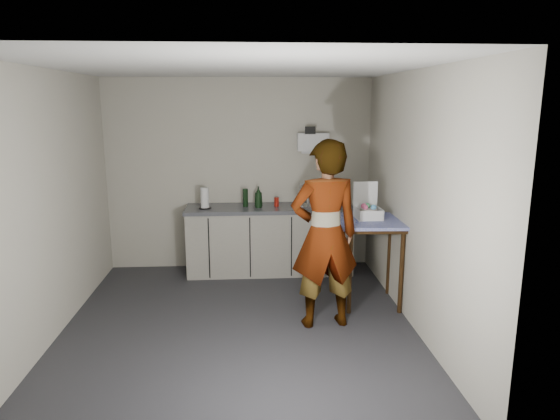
{
  "coord_description": "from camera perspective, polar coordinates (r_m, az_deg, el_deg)",
  "views": [
    {
      "loc": [
        0.11,
        -4.82,
        2.29
      ],
      "look_at": [
        0.46,
        0.45,
        1.13
      ],
      "focal_mm": 32.0,
      "sensor_mm": 36.0,
      "label": 1
    }
  ],
  "objects": [
    {
      "name": "ground",
      "position": [
        5.34,
        -4.71,
        -13.12
      ],
      "size": [
        4.0,
        4.0,
        0.0
      ],
      "primitive_type": "plane",
      "color": "#2D2C32",
      "rests_on": "ground"
    },
    {
      "name": "wall_back",
      "position": [
        6.88,
        -4.65,
        4.03
      ],
      "size": [
        3.6,
        0.02,
        2.6
      ],
      "primitive_type": "cube",
      "color": "beige",
      "rests_on": "ground"
    },
    {
      "name": "wall_right",
      "position": [
        5.2,
        15.17,
        0.93
      ],
      "size": [
        0.02,
        4.0,
        2.6
      ],
      "primitive_type": "cube",
      "color": "beige",
      "rests_on": "ground"
    },
    {
      "name": "wall_left",
      "position": [
        5.27,
        -24.81,
        0.37
      ],
      "size": [
        0.02,
        4.0,
        2.6
      ],
      "primitive_type": "cube",
      "color": "beige",
      "rests_on": "ground"
    },
    {
      "name": "ceiling",
      "position": [
        4.83,
        -5.27,
        15.91
      ],
      "size": [
        3.6,
        4.0,
        0.01
      ],
      "primitive_type": "cube",
      "color": "white",
      "rests_on": "wall_back"
    },
    {
      "name": "kitchen_counter",
      "position": [
        6.79,
        -1.17,
        -3.6
      ],
      "size": [
        2.24,
        0.62,
        0.91
      ],
      "color": "black",
      "rests_on": "ground"
    },
    {
      "name": "wall_shelf",
      "position": [
        6.82,
        3.78,
        7.75
      ],
      "size": [
        0.42,
        0.18,
        0.37
      ],
      "color": "white",
      "rests_on": "ground"
    },
    {
      "name": "side_table",
      "position": [
        5.71,
        10.46,
        -2.33
      ],
      "size": [
        0.8,
        0.8,
        0.99
      ],
      "rotation": [
        0.0,
        0.0,
        -0.05
      ],
      "color": "#391F0D",
      "rests_on": "ground"
    },
    {
      "name": "standing_man",
      "position": [
        5.06,
        5.14,
        -2.84
      ],
      "size": [
        0.76,
        0.56,
        1.94
      ],
      "primitive_type": "imported",
      "rotation": [
        0.0,
        0.0,
        3.28
      ],
      "color": "#B2A593",
      "rests_on": "ground"
    },
    {
      "name": "soap_bottle",
      "position": [
        6.59,
        -2.48,
        1.48
      ],
      "size": [
        0.11,
        0.11,
        0.28
      ],
      "primitive_type": "imported",
      "rotation": [
        0.0,
        0.0,
        0.06
      ],
      "color": "black",
      "rests_on": "kitchen_counter"
    },
    {
      "name": "soda_can",
      "position": [
        6.67,
        -0.4,
        0.94
      ],
      "size": [
        0.06,
        0.06,
        0.12
      ],
      "primitive_type": "cylinder",
      "color": "#B31D11",
      "rests_on": "kitchen_counter"
    },
    {
      "name": "dark_bottle",
      "position": [
        6.66,
        -3.97,
        1.41
      ],
      "size": [
        0.07,
        0.07,
        0.24
      ],
      "primitive_type": "cylinder",
      "color": "black",
      "rests_on": "kitchen_counter"
    },
    {
      "name": "paper_towel",
      "position": [
        6.59,
        -8.6,
        1.29
      ],
      "size": [
        0.16,
        0.16,
        0.28
      ],
      "color": "black",
      "rests_on": "kitchen_counter"
    },
    {
      "name": "dish_rack",
      "position": [
        6.69,
        3.87,
        0.98
      ],
      "size": [
        0.41,
        0.3,
        0.28
      ],
      "color": "silver",
      "rests_on": "kitchen_counter"
    },
    {
      "name": "bakery_box",
      "position": [
        5.73,
        10.0,
        -0.04
      ],
      "size": [
        0.3,
        0.31,
        0.4
      ],
      "rotation": [
        0.0,
        0.0,
        0.04
      ],
      "color": "white",
      "rests_on": "side_table"
    }
  ]
}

